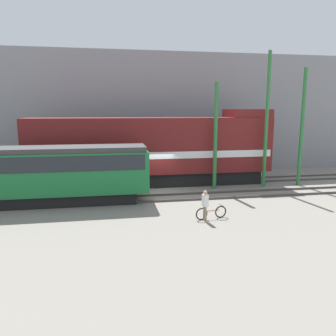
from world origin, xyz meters
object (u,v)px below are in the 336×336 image
object	(u,v)px
streetcar	(40,172)
utility_pole_center	(267,121)
utility_pole_right	(302,128)
bicycle	(211,213)
utility_pole_left	(215,137)
person	(205,203)
freight_locomotive	(154,150)

from	to	relation	value
streetcar	utility_pole_center	bearing A→B (deg)	7.78
utility_pole_center	utility_pole_right	world-z (taller)	utility_pole_center
streetcar	utility_pole_center	distance (m)	15.60
bicycle	utility_pole_right	world-z (taller)	utility_pole_right
streetcar	utility_pole_left	distance (m)	11.74
utility_pole_left	utility_pole_right	xyz separation A→B (m)	(6.56, 0.00, 0.55)
bicycle	person	size ratio (longest dim) A/B	1.09
streetcar	utility_pole_left	world-z (taller)	utility_pole_left
person	utility_pole_right	xyz separation A→B (m)	(9.19, 6.59, 3.32)
streetcar	utility_pole_center	world-z (taller)	utility_pole_center
freight_locomotive	bicycle	size ratio (longest dim) A/B	10.27
person	utility_pole_left	world-z (taller)	utility_pole_left
utility_pole_right	bicycle	bearing A→B (deg)	-144.02
freight_locomotive	person	world-z (taller)	freight_locomotive
bicycle	utility_pole_center	world-z (taller)	utility_pole_center
streetcar	bicycle	distance (m)	10.29
person	utility_pole_right	distance (m)	11.79
freight_locomotive	streetcar	xyz separation A→B (m)	(-7.32, -4.15, -0.66)
bicycle	utility_pole_right	bearing A→B (deg)	35.98
bicycle	utility_pole_center	distance (m)	9.83
person	utility_pole_center	xyz separation A→B (m)	(6.40, 6.59, 3.86)
person	utility_pole_center	size ratio (longest dim) A/B	0.16
bicycle	utility_pole_left	xyz separation A→B (m)	(2.22, 6.37, 3.39)
utility_pole_right	freight_locomotive	bearing A→B (deg)	168.99
freight_locomotive	person	distance (m)	8.95
utility_pole_right	person	bearing A→B (deg)	-144.34
utility_pole_center	bicycle	bearing A→B (deg)	-133.24
freight_locomotive	utility_pole_right	bearing A→B (deg)	-11.01
utility_pole_center	streetcar	bearing A→B (deg)	-172.22
utility_pole_center	person	bearing A→B (deg)	-134.16
bicycle	utility_pole_right	xyz separation A→B (m)	(8.78, 6.37, 3.95)
streetcar	person	xyz separation A→B (m)	(8.80, -4.52, -1.02)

